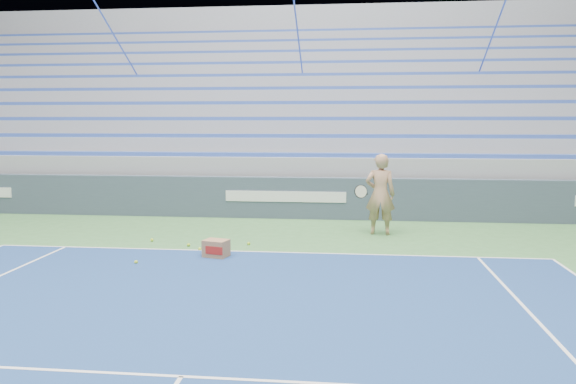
{
  "coord_description": "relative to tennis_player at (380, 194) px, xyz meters",
  "views": [
    {
      "loc": [
        1.66,
        1.15,
        2.59
      ],
      "look_at": [
        0.44,
        12.38,
        1.15
      ],
      "focal_mm": 35.0,
      "sensor_mm": 36.0,
      "label": 1
    }
  ],
  "objects": [
    {
      "name": "bleachers",
      "position": [
        -2.37,
        7.64,
        1.43
      ],
      "size": [
        31.0,
        9.15,
        7.3
      ],
      "color": "#95979D",
      "rests_on": "ground"
    },
    {
      "name": "tennis_ball_4",
      "position": [
        -4.0,
        -1.71,
        -0.89
      ],
      "size": [
        0.07,
        0.07,
        0.07
      ],
      "primitive_type": "sphere",
      "color": "#BCD52B",
      "rests_on": "ground"
    },
    {
      "name": "tennis_ball_0",
      "position": [
        -4.54,
        -3.21,
        -0.89
      ],
      "size": [
        0.07,
        0.07,
        0.07
      ],
      "primitive_type": "sphere",
      "color": "#BCD52B",
      "rests_on": "ground"
    },
    {
      "name": "tennis_ball_2",
      "position": [
        -4.92,
        -1.33,
        -0.89
      ],
      "size": [
        0.07,
        0.07,
        0.07
      ],
      "primitive_type": "sphere",
      "color": "#BCD52B",
      "rests_on": "ground"
    },
    {
      "name": "tennis_ball_1",
      "position": [
        -2.78,
        -1.45,
        -0.89
      ],
      "size": [
        0.07,
        0.07,
        0.07
      ],
      "primitive_type": "sphere",
      "color": "#BCD52B",
      "rests_on": "ground"
    },
    {
      "name": "tennis_ball_3",
      "position": [
        -3.67,
        -2.06,
        -0.89
      ],
      "size": [
        0.07,
        0.07,
        0.07
      ],
      "primitive_type": "sphere",
      "color": "#BCD52B",
      "rests_on": "ground"
    },
    {
      "name": "sponsor_barrier",
      "position": [
        -2.37,
        1.93,
        -0.38
      ],
      "size": [
        30.0,
        0.32,
        1.1
      ],
      "color": "#394757",
      "rests_on": "ground"
    },
    {
      "name": "tennis_player",
      "position": [
        0.0,
        0.0,
        0.0
      ],
      "size": [
        0.96,
        0.86,
        1.85
      ],
      "color": "tan",
      "rests_on": "ground"
    },
    {
      "name": "ball_box",
      "position": [
        -3.21,
        -2.55,
        -0.76
      ],
      "size": [
        0.52,
        0.45,
        0.34
      ],
      "color": "#976A49",
      "rests_on": "ground"
    }
  ]
}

